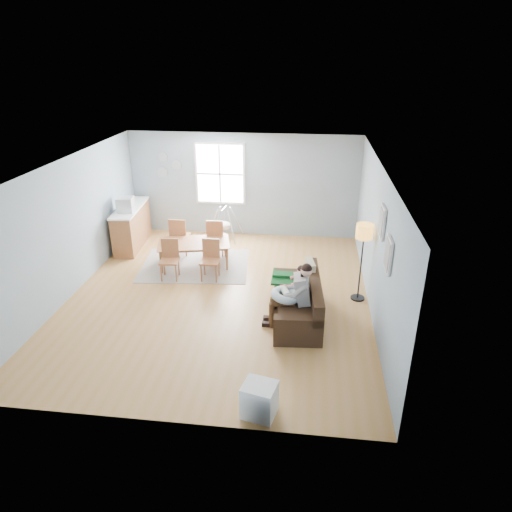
# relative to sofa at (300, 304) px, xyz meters

# --- Properties ---
(room) EXTENTS (8.40, 9.40, 3.90)m
(room) POSITION_rel_sofa_xyz_m (-1.65, 0.63, 2.14)
(room) COLOR #B07D3E
(window) EXTENTS (1.32, 0.08, 1.62)m
(window) POSITION_rel_sofa_xyz_m (-2.25, 4.09, 1.37)
(window) COLOR silver
(window) RESTS_ON room
(pictures) EXTENTS (0.05, 1.34, 0.74)m
(pictures) POSITION_rel_sofa_xyz_m (1.32, -0.42, 1.57)
(pictures) COLOR silver
(pictures) RESTS_ON room
(wall_plates) EXTENTS (0.67, 0.02, 0.66)m
(wall_plates) POSITION_rel_sofa_xyz_m (-3.65, 4.10, 1.55)
(wall_plates) COLOR #899AA5
(wall_plates) RESTS_ON room
(sofa) EXTENTS (0.98, 2.01, 0.79)m
(sofa) POSITION_rel_sofa_xyz_m (0.00, 0.00, 0.00)
(sofa) COLOR black
(sofa) RESTS_ON room
(green_throw) EXTENTS (0.90, 0.71, 0.04)m
(green_throw) POSITION_rel_sofa_xyz_m (-0.12, 0.64, 0.22)
(green_throw) COLOR #124E21
(green_throw) RESTS_ON sofa
(beige_pillow) EXTENTS (0.21, 0.46, 0.44)m
(beige_pillow) POSITION_rel_sofa_xyz_m (0.17, 0.53, 0.43)
(beige_pillow) COLOR tan
(beige_pillow) RESTS_ON sofa
(father) EXTENTS (0.86, 0.40, 1.25)m
(father) POSITION_rel_sofa_xyz_m (-0.11, -0.29, 0.39)
(father) COLOR gray
(father) RESTS_ON sofa
(nursing_pillow) EXTENTS (0.61, 0.60, 0.22)m
(nursing_pillow) POSITION_rel_sofa_xyz_m (-0.25, -0.30, 0.34)
(nursing_pillow) COLOR #AAC6D5
(nursing_pillow) RESTS_ON father
(infant) EXTENTS (0.20, 0.34, 0.13)m
(infant) POSITION_rel_sofa_xyz_m (-0.26, -0.27, 0.40)
(infant) COLOR silver
(infant) RESTS_ON nursing_pillow
(toddler) EXTENTS (0.51, 0.28, 0.77)m
(toddler) POSITION_rel_sofa_xyz_m (-0.09, 0.18, 0.39)
(toddler) COLOR silver
(toddler) RESTS_ON sofa
(floor_lamp) EXTENTS (0.32, 0.32, 1.60)m
(floor_lamp) POSITION_rel_sofa_xyz_m (1.15, 0.84, 1.04)
(floor_lamp) COLOR black
(floor_lamp) RESTS_ON room
(storage_cube) EXTENTS (0.52, 0.48, 0.49)m
(storage_cube) POSITION_rel_sofa_xyz_m (-0.47, -2.57, -0.03)
(storage_cube) COLOR white
(storage_cube) RESTS_ON room
(rug) EXTENTS (2.61, 2.08, 0.01)m
(rug) POSITION_rel_sofa_xyz_m (-2.48, 1.97, -0.27)
(rug) COLOR gray
(rug) RESTS_ON room
(dining_table) EXTENTS (1.79, 1.25, 0.57)m
(dining_table) POSITION_rel_sofa_xyz_m (-2.48, 1.97, 0.01)
(dining_table) COLOR brown
(dining_table) RESTS_ON rug
(chair_sw) EXTENTS (0.43, 0.43, 0.88)m
(chair_sw) POSITION_rel_sofa_xyz_m (-2.86, 1.33, 0.21)
(chair_sw) COLOR #A55F38
(chair_sw) RESTS_ON rug
(chair_se) EXTENTS (0.40, 0.40, 0.88)m
(chair_se) POSITION_rel_sofa_xyz_m (-1.98, 1.41, 0.22)
(chair_se) COLOR #A55F38
(chair_se) RESTS_ON rug
(chair_nw) EXTENTS (0.43, 0.43, 0.95)m
(chair_nw) POSITION_rel_sofa_xyz_m (-2.99, 2.52, 0.26)
(chair_nw) COLOR #A55F38
(chair_nw) RESTS_ON rug
(chair_ne) EXTENTS (0.44, 0.44, 0.93)m
(chair_ne) POSITION_rel_sofa_xyz_m (-2.11, 2.61, 0.25)
(chair_ne) COLOR #A55F38
(chair_ne) RESTS_ON rug
(counter) EXTENTS (0.69, 1.87, 1.02)m
(counter) POSITION_rel_sofa_xyz_m (-4.35, 2.99, 0.24)
(counter) COLOR brown
(counter) RESTS_ON room
(monitor) EXTENTS (0.42, 0.40, 0.35)m
(monitor) POSITION_rel_sofa_xyz_m (-4.30, 2.64, 0.92)
(monitor) COLOR silver
(monitor) RESTS_ON counter
(baby_swing) EXTENTS (0.90, 0.91, 0.84)m
(baby_swing) POSITION_rel_sofa_xyz_m (-2.10, 3.73, 0.10)
(baby_swing) COLOR silver
(baby_swing) RESTS_ON room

